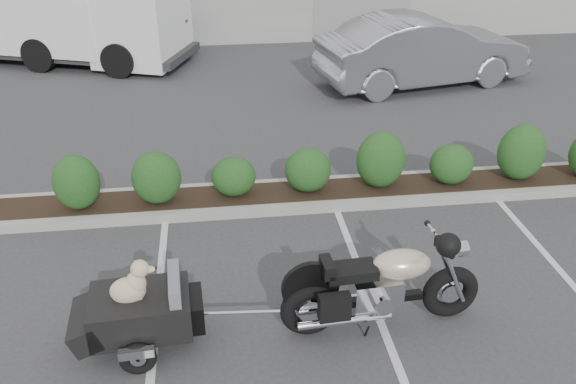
{
  "coord_description": "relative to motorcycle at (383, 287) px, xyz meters",
  "views": [
    {
      "loc": [
        -0.64,
        -6.47,
        4.91
      ],
      "look_at": [
        0.33,
        1.11,
        0.75
      ],
      "focal_mm": 38.0,
      "sensor_mm": 36.0,
      "label": 1
    }
  ],
  "objects": [
    {
      "name": "ground",
      "position": [
        -1.18,
        0.98,
        -0.56
      ],
      "size": [
        90.0,
        90.0,
        0.0
      ],
      "primitive_type": "plane",
      "color": "#38383A",
      "rests_on": "ground"
    },
    {
      "name": "planter_kerb",
      "position": [
        -0.18,
        3.18,
        -0.48
      ],
      "size": [
        12.0,
        1.0,
        0.15
      ],
      "primitive_type": "cube",
      "color": "#9E9E93",
      "rests_on": "ground"
    },
    {
      "name": "motorcycle",
      "position": [
        0.0,
        0.0,
        0.0
      ],
      "size": [
        2.44,
        0.83,
        1.4
      ],
      "rotation": [
        0.0,
        0.0,
        0.06
      ],
      "color": "black",
      "rests_on": "ground"
    },
    {
      "name": "pet_trailer",
      "position": [
        -2.79,
        0.02,
        -0.07
      ],
      "size": [
        1.95,
        1.09,
        1.16
      ],
      "rotation": [
        0.0,
        0.0,
        0.06
      ],
      "color": "black",
      "rests_on": "ground"
    },
    {
      "name": "sedan",
      "position": [
        3.3,
        8.65,
        0.29
      ],
      "size": [
        5.41,
        2.81,
        1.7
      ],
      "primitive_type": "imported",
      "rotation": [
        0.0,
        0.0,
        1.78
      ],
      "color": "#AAAAB1",
      "rests_on": "ground"
    },
    {
      "name": "dumpster",
      "position": [
        -3.23,
        11.98,
        0.01
      ],
      "size": [
        1.77,
        1.26,
        1.13
      ],
      "rotation": [
        0.0,
        0.0,
        -0.05
      ],
      "color": "navy",
      "rests_on": "ground"
    },
    {
      "name": "delivery_truck",
      "position": [
        -5.77,
        11.88,
        0.96
      ],
      "size": [
        7.24,
        4.42,
        3.16
      ],
      "rotation": [
        0.0,
        0.0,
        -0.35
      ],
      "color": "white",
      "rests_on": "ground"
    }
  ]
}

